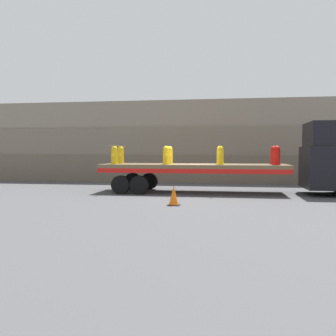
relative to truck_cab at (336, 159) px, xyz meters
name	(u,v)px	position (x,y,z in m)	size (l,w,h in m)	color
ground_plane	(194,193)	(-6.27, 0.00, -1.57)	(120.00, 120.00, 0.00)	#474749
rock_cliff	(203,142)	(-6.27, 6.82, 0.98)	(60.00, 3.30, 5.10)	#665B4C
truck_cab	(336,159)	(0.00, 0.00, 0.00)	(2.63, 2.62, 3.21)	black
flatbed_trailer	(183,169)	(-6.78, 0.00, -0.49)	(8.55, 2.55, 1.33)	brown
fire_hydrant_yellow_near_0	(114,155)	(-9.95, -0.54, 0.17)	(0.37, 0.61, 0.85)	gold
fire_hydrant_yellow_far_0	(121,155)	(-9.95, 0.54, 0.17)	(0.37, 0.61, 0.85)	gold
fire_hydrant_yellow_near_1	(166,155)	(-7.50, -0.54, 0.17)	(0.37, 0.61, 0.85)	gold
fire_hydrant_yellow_far_1	(170,155)	(-7.50, 0.54, 0.17)	(0.37, 0.61, 0.85)	gold
fire_hydrant_yellow_near_2	(220,156)	(-5.05, -0.54, 0.17)	(0.37, 0.61, 0.85)	gold
fire_hydrant_yellow_far_2	(221,155)	(-5.05, 0.54, 0.17)	(0.37, 0.61, 0.85)	gold
fire_hydrant_red_near_3	(277,156)	(-2.60, -0.54, 0.17)	(0.37, 0.61, 0.85)	red
fire_hydrant_red_far_3	(274,155)	(-2.60, 0.54, 0.17)	(0.37, 0.61, 0.85)	red
cargo_strap_rear	(118,146)	(-9.95, 0.00, 0.61)	(0.05, 2.65, 0.01)	yellow
cargo_strap_middle	(220,146)	(-5.05, 0.00, 0.61)	(0.05, 2.65, 0.01)	yellow
traffic_cone	(174,196)	(-6.62, -4.29, -1.22)	(0.44, 0.44, 0.72)	black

